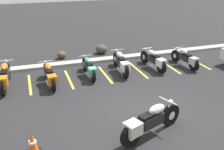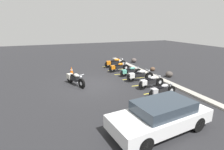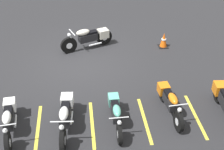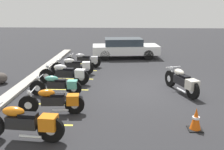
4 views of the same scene
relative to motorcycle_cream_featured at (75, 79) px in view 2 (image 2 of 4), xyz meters
The scene contains 21 objects.
ground 1.32m from the motorcycle_cream_featured, 68.86° to the left, with size 60.00×60.00×0.00m, color #262628.
motorcycle_cream_featured is the anchor object (origin of this frame).
parked_bike_0 6.26m from the motorcycle_cream_featured, 129.73° to the left, with size 0.65×2.32×0.91m.
parked_bike_1 5.04m from the motorcycle_cream_featured, 116.94° to the left, with size 0.59×2.10×0.82m.
parked_bike_2 4.86m from the motorcycle_cream_featured, 96.35° to the left, with size 0.56×2.01×0.79m.
parked_bike_3 4.94m from the motorcycle_cream_featured, 78.71° to the left, with size 0.63×2.26×0.89m.
parked_bike_4 5.46m from the motorcycle_cream_featured, 61.44° to the left, with size 0.61×2.13×0.84m.
parked_bike_5 6.18m from the motorcycle_cream_featured, 47.26° to the left, with size 0.57×2.02×0.80m.
car_white 7.46m from the motorcycle_cream_featured, 17.90° to the left, with size 2.27×4.47×1.29m.
concrete_curb 6.68m from the motorcycle_cream_featured, 86.20° to the left, with size 18.00×0.50×0.12m, color #A8A399.
landscape_rock_0 7.82m from the motorcycle_cream_featured, 99.78° to the left, with size 0.46×0.47×0.38m, color brown.
landscape_rock_1 9.63m from the motorcycle_cream_featured, 124.71° to the left, with size 0.60×0.63×0.52m, color #534947.
landscape_rock_2 7.88m from the motorcycle_cream_featured, 83.36° to the left, with size 0.63×0.61×0.50m, color #49423D.
traffic_cone 3.20m from the motorcycle_cream_featured, behind, with size 0.40×0.40×0.66m.
stall_line_0 6.77m from the motorcycle_cream_featured, 134.49° to the left, with size 0.10×2.10×0.00m, color gold.
stall_line_1 5.75m from the motorcycle_cream_featured, 122.69° to the left, with size 0.10×2.10×0.00m, color gold.
stall_line_2 5.06m from the motorcycle_cream_featured, 106.76° to the left, with size 0.10×2.10×0.00m, color gold.
stall_line_3 4.85m from the motorcycle_cream_featured, 87.74° to the left, with size 0.10×2.10×0.00m, color gold.
stall_line_4 5.18m from the motorcycle_cream_featured, 69.19° to the left, with size 0.10×2.10×0.00m, color gold.
stall_line_5 5.96m from the motorcycle_cream_featured, 54.23° to the left, with size 0.10×2.10×0.00m, color gold.
stall_line_6 7.04m from the motorcycle_cream_featured, 43.30° to the left, with size 0.10×2.10×0.00m, color gold.
Camera 2 is at (11.92, -3.10, 4.28)m, focal length 28.00 mm.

